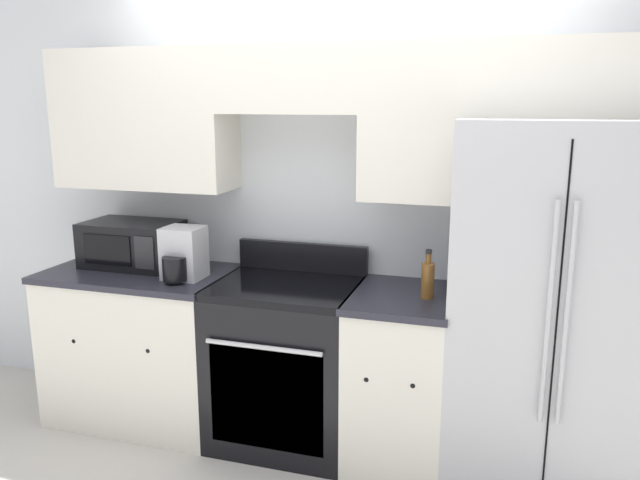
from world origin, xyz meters
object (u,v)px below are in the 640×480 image
Objects in this scene: oven_range at (287,362)px; microwave at (132,244)px; refrigerator at (551,306)px; bottle at (428,279)px.

microwave is (-0.98, 0.09, 0.58)m from oven_range.
microwave is at bearing 174.86° from oven_range.
refrigerator reaches higher than microwave.
oven_range is at bearing -5.14° from microwave.
bottle is (1.73, -0.11, -0.03)m from microwave.
bottle is at bearing -1.60° from oven_range.
oven_range is 4.36× the size of bottle.
microwave is at bearing 179.69° from refrigerator.
oven_range is at bearing -176.72° from refrigerator.
refrigerator is at bearing -0.31° from microwave.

